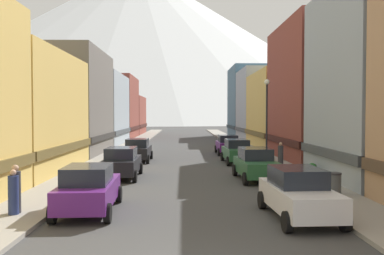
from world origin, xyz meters
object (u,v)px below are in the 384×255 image
at_px(trash_bin_right, 334,184).
at_px(pedestrian_1, 16,191).
at_px(car_right_0, 298,193).
at_px(pedestrian_0, 281,156).
at_px(car_left_1, 122,162).
at_px(car_right_2, 237,151).
at_px(car_right_3, 228,144).
at_px(car_right_1, 256,164).
at_px(car_left_0, 89,189).
at_px(streetlamp_right, 267,110).
at_px(car_left_2, 138,150).
at_px(pedestrian_2, 13,194).
at_px(potted_plant_0, 312,169).

relative_size(trash_bin_right, pedestrian_1, 0.57).
height_order(car_right_0, pedestrian_0, pedestrian_0).
bearing_deg(car_left_1, pedestrian_0, 20.11).
xyz_separation_m(car_right_2, car_right_3, (0.00, 6.79, 0.00)).
xyz_separation_m(car_right_0, car_right_3, (0.00, 23.36, 0.00)).
height_order(car_right_1, pedestrian_0, pedestrian_0).
xyz_separation_m(car_right_3, pedestrian_1, (-10.05, -22.94, 0.05)).
relative_size(car_right_3, pedestrian_0, 2.68).
distance_m(car_left_1, car_right_0, 12.10).
relative_size(car_left_0, streetlamp_right, 0.76).
height_order(car_left_0, car_right_2, same).
xyz_separation_m(car_left_0, car_left_2, (-0.00, 16.75, 0.00)).
distance_m(car_right_1, trash_bin_right, 5.71).
distance_m(pedestrian_2, streetlamp_right, 17.77).
xyz_separation_m(pedestrian_0, pedestrian_2, (-12.50, -12.87, -0.03)).
relative_size(car_right_0, trash_bin_right, 4.57).
bearing_deg(car_left_2, trash_bin_right, -54.75).
distance_m(car_right_0, trash_bin_right, 4.31).
distance_m(car_left_1, pedestrian_2, 9.52).
relative_size(trash_bin_right, streetlamp_right, 0.17).
bearing_deg(pedestrian_1, car_right_0, -2.43).
distance_m(car_left_1, trash_bin_right, 11.77).
height_order(car_left_1, streetlamp_right, streetlamp_right).
relative_size(trash_bin_right, potted_plant_0, 1.25).
distance_m(car_left_0, pedestrian_1, 2.54).
xyz_separation_m(trash_bin_right, potted_plant_0, (0.65, 5.20, -0.06)).
distance_m(car_right_2, pedestrian_0, 4.25).
distance_m(car_right_1, car_right_2, 8.01).
relative_size(car_right_2, car_right_3, 1.01).
bearing_deg(streetlamp_right, car_right_3, 98.78).
height_order(potted_plant_0, pedestrian_2, pedestrian_2).
height_order(car_right_2, pedestrian_2, car_right_2).
bearing_deg(potted_plant_0, car_left_2, 139.70).
height_order(car_left_0, car_right_3, same).
relative_size(car_left_1, car_right_2, 0.99).
bearing_deg(pedestrian_2, car_left_0, 19.04).
distance_m(car_right_0, pedestrian_2, 10.05).
height_order(car_right_2, streetlamp_right, streetlamp_right).
xyz_separation_m(car_right_2, potted_plant_0, (3.20, -7.91, -0.31)).
bearing_deg(pedestrian_2, car_right_0, -1.29).
bearing_deg(car_right_3, potted_plant_0, -77.72).
bearing_deg(pedestrian_0, car_right_1, -118.39).
distance_m(car_left_1, streetlamp_right, 10.42).
bearing_deg(car_left_1, car_right_3, 61.40).
xyz_separation_m(car_left_0, pedestrian_1, (-2.45, -0.65, 0.05)).
bearing_deg(car_right_0, car_left_2, 113.08).
bearing_deg(pedestrian_2, car_right_1, 39.69).
relative_size(car_left_2, pedestrian_2, 2.78).
distance_m(car_right_0, potted_plant_0, 9.24).
bearing_deg(car_left_2, potted_plant_0, -40.30).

